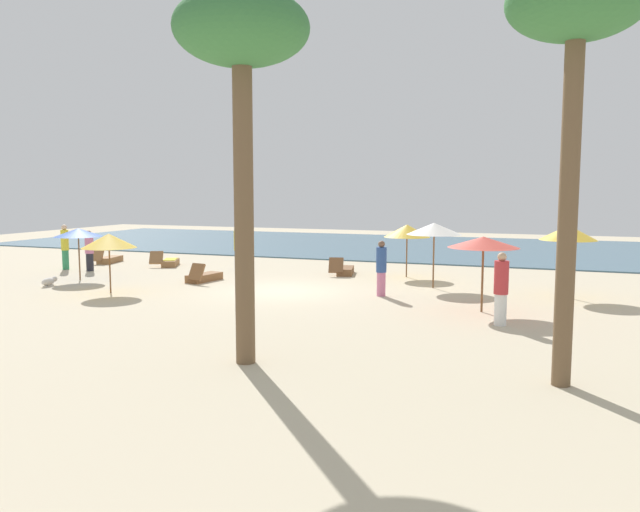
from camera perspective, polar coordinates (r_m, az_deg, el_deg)
The scene contains 20 objects.
ground_plane at distance 21.28m, azimuth -3.53°, elevation -3.20°, with size 60.00×60.00×0.00m, color beige.
ocean_water at distance 37.32m, azimuth 7.22°, elevation 0.89°, with size 48.00×16.00×0.06m, color #476B7F.
umbrella_0 at distance 24.57m, azimuth 7.93°, elevation 2.28°, with size 1.80×1.80×2.06m.
umbrella_1 at distance 21.28m, azimuth 21.65°, elevation 1.98°, with size 1.77×1.77×2.31m.
umbrella_2 at distance 21.77m, azimuth -18.66°, elevation 1.32°, with size 1.78×1.78×1.98m.
umbrella_3 at distance 18.03m, azimuth 14.65°, elevation 1.22°, with size 1.98×1.98×2.13m.
umbrella_4 at distance 22.01m, azimuth 10.35°, elevation 2.45°, with size 1.91×1.91×2.27m.
umbrella_5 at distance 25.34m, azimuth -21.14°, elevation 2.00°, with size 1.77×1.77×1.96m.
lounger_0 at distance 23.78m, azimuth -10.55°, elevation -1.88°, with size 0.82×1.70×0.74m.
lounger_1 at distance 28.75m, azimuth -13.57°, elevation -0.54°, with size 1.25×1.77×0.70m.
lounger_2 at distance 30.73m, azimuth -18.67°, elevation -0.27°, with size 0.93×1.72×0.74m.
lounger_3 at distance 25.27m, azimuth 2.24°, elevation -1.30°, with size 0.96×1.74×0.73m.
person_0 at distance 16.52m, azimuth 16.15°, elevation -2.87°, with size 0.45×0.45×1.87m.
person_1 at distance 20.24m, azimuth 5.60°, elevation -1.10°, with size 0.37×0.37×1.79m.
person_2 at distance 27.95m, azimuth -20.24°, elevation 0.46°, with size 0.42×0.42×1.71m.
person_3 at distance 28.82m, azimuth -22.19°, elevation 0.81°, with size 0.38×0.38×1.92m.
person_4 at distance 26.90m, azimuth -7.52°, elevation 0.84°, with size 0.43×0.43×1.89m.
palm_0 at distance 12.64m, azimuth -7.14°, elevation 18.61°, with size 2.61×2.61×7.22m.
palm_1 at distance 11.95m, azimuth 22.29°, elevation 19.28°, with size 2.35×2.35×7.22m.
dog at distance 24.25m, azimuth -23.43°, elevation -2.14°, with size 0.34×0.69×0.32m.
Camera 1 is at (8.62, -19.14, 3.50)m, focal length 35.17 mm.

